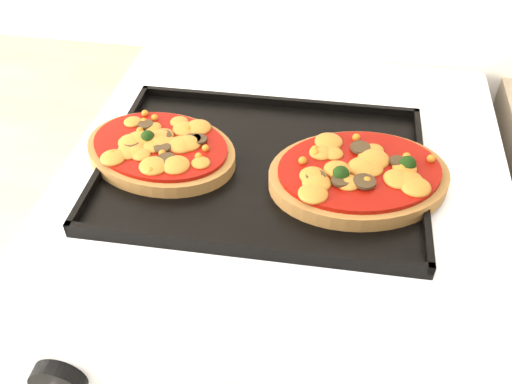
% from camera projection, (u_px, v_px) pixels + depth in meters
% --- Properties ---
extents(stove, '(0.60, 0.60, 0.91)m').
position_uv_depth(stove, '(277.00, 350.00, 1.07)').
color(stove, white).
rests_on(stove, floor).
extents(knob_left, '(0.06, 0.02, 0.06)m').
position_uv_depth(knob_left, '(58.00, 382.00, 0.59)').
color(knob_left, black).
rests_on(knob_left, control_panel).
extents(baking_tray, '(0.42, 0.32, 0.02)m').
position_uv_depth(baking_tray, '(263.00, 166.00, 0.74)').
color(baking_tray, black).
rests_on(baking_tray, stove).
extents(pizza_left, '(0.24, 0.20, 0.03)m').
position_uv_depth(pizza_left, '(161.00, 148.00, 0.75)').
color(pizza_left, olive).
rests_on(pizza_left, baking_tray).
extents(pizza_right, '(0.26, 0.23, 0.03)m').
position_uv_depth(pizza_right, '(359.00, 174.00, 0.71)').
color(pizza_right, olive).
rests_on(pizza_right, baking_tray).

